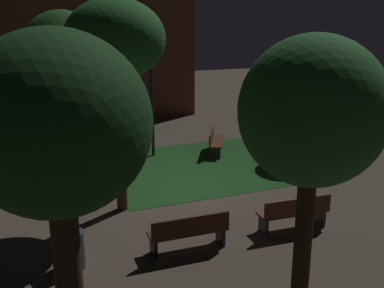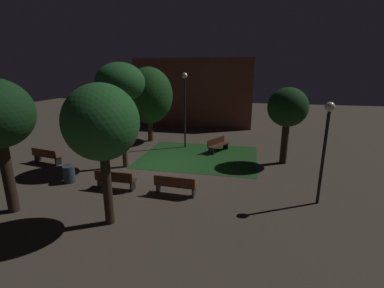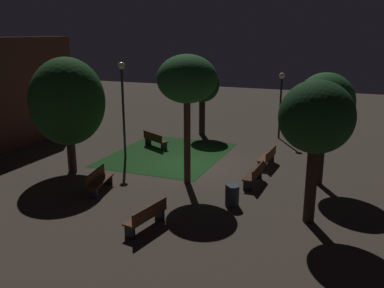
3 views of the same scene
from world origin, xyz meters
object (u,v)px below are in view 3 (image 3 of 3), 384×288
Objects in this scene: bench_back_row at (99,180)px; tree_back_left at (67,102)px; bench_front_right at (155,139)px; bench_lawn_edge at (147,216)px; lamp_post_plaza_east at (123,95)px; tree_lawn_side at (325,103)px; tree_tall_center at (316,119)px; trash_bin at (232,196)px; lamp_post_path_center at (281,94)px; bench_path_side at (255,174)px; tree_left_canopy at (202,86)px; tree_near_wall at (187,80)px; bench_front_left at (268,157)px.

tree_back_left is (1.64, 2.59, 2.86)m from bench_back_row.
bench_back_row is (-6.88, -0.88, 0.00)m from bench_front_right.
bench_lawn_edge is 8.96m from lamp_post_plaza_east.
lamp_post_plaza_east reaches higher than tree_lawn_side.
tree_tall_center reaches higher than trash_bin.
lamp_post_path_center is at bearing -52.33° from bench_front_right.
lamp_post_plaza_east is at bearing 35.64° from bench_lawn_edge.
lamp_post_plaza_east is (1.43, 7.30, 2.85)m from bench_path_side.
tree_tall_center reaches higher than bench_back_row.
tree_lawn_side is 1.19× the size of lamp_post_path_center.
tree_lawn_side is 0.90× the size of tree_back_left.
tree_left_canopy reaches higher than bench_lawn_edge.
trash_bin is (-11.06, -0.24, -2.40)m from lamp_post_path_center.
bench_front_right is 10.14m from tree_lawn_side.
bench_front_right is 0.37× the size of tree_tall_center.
bench_path_side is 0.38× the size of tree_lawn_side.
tree_tall_center is 0.89× the size of tree_near_wall.
lamp_post_plaza_east is 1.22× the size of lamp_post_path_center.
lamp_post_plaza_east reaches higher than trash_bin.
bench_path_side is 0.45× the size of lamp_post_path_center.
lamp_post_path_center is 11.32m from trash_bin.
bench_front_right is (3.75, 6.73, 0.00)m from bench_path_side.
bench_lawn_edge reaches higher than trash_bin.
lamp_post_path_center is (11.39, 3.11, -0.86)m from tree_tall_center.
bench_path_side is 4.15m from tree_lawn_side.
lamp_post_plaza_east is (0.31, 9.87, -0.21)m from tree_lawn_side.
tree_back_left is at bearing 82.97° from tree_tall_center.
trash_bin is at bearing -178.75° from lamp_post_path_center.
bench_path_side is at bearing -180.00° from bench_front_left.
bench_front_left is 0.34× the size of tree_back_left.
bench_front_left is at bearing -15.91° from bench_lawn_edge.
lamp_post_plaza_east is 6.18× the size of trash_bin.
tree_left_canopy is (13.14, 2.95, 2.65)m from bench_lawn_edge.
tree_near_wall is at bearing -53.01° from bench_back_row.
tree_back_left is 3.14m from lamp_post_plaza_east.
lamp_post_plaza_east is (6.90, 4.95, 2.85)m from bench_lawn_edge.
trash_bin is at bearing 173.80° from bench_path_side.
bench_front_left is 8.57m from bench_lawn_edge.
tree_tall_center is (-2.85, -2.60, 3.18)m from bench_path_side.
tree_lawn_side is 5.58m from trash_bin.
tree_lawn_side reaches higher than trash_bin.
lamp_post_plaza_east is (-6.24, 2.00, 0.20)m from tree_left_canopy.
tree_tall_center is (0.28, -8.44, 3.18)m from bench_back_row.
bench_lawn_edge is at bearing -123.19° from tree_back_left.
tree_near_wall reaches higher than tree_back_left.
tree_near_wall reaches higher than tree_left_canopy.
bench_front_left is at bearing -37.81° from tree_near_wall.
tree_back_left reaches higher than lamp_post_path_center.
lamp_post_plaza_east is at bearing 136.35° from lamp_post_path_center.
bench_front_left is 6.97m from tree_tall_center.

